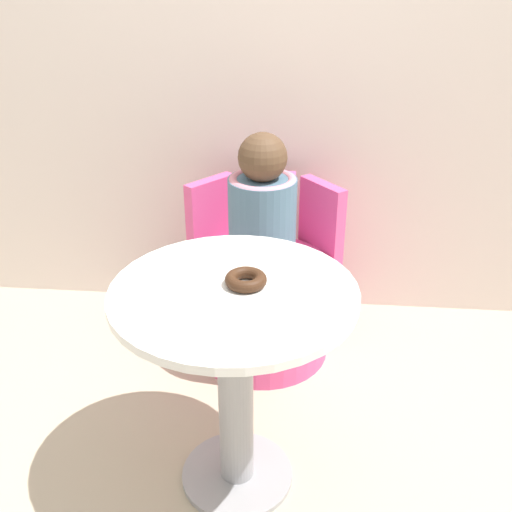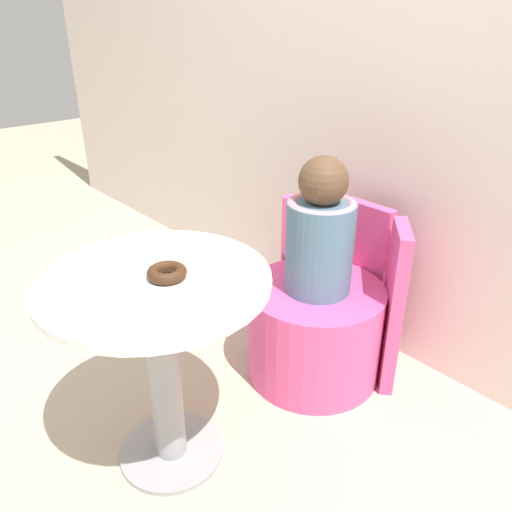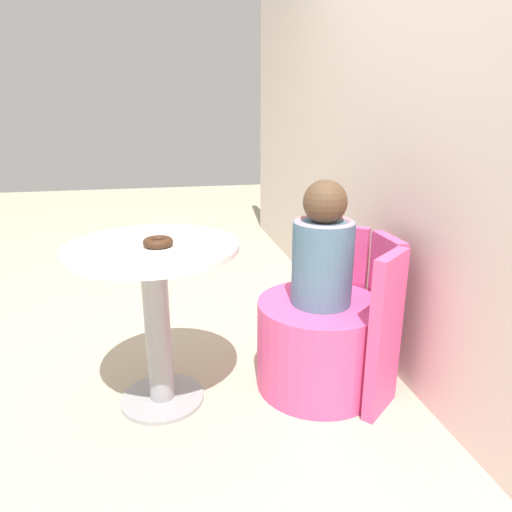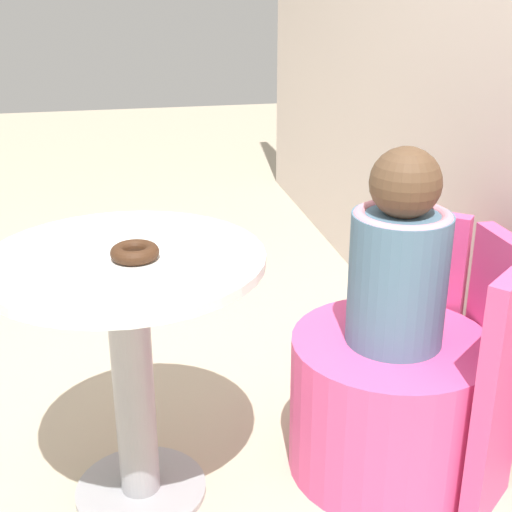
{
  "view_description": "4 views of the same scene",
  "coord_description": "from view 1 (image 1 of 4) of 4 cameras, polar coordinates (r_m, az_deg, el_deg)",
  "views": [
    {
      "loc": [
        0.11,
        -1.35,
        1.51
      ],
      "look_at": [
        -0.04,
        0.32,
        0.64
      ],
      "focal_mm": 42.0,
      "sensor_mm": 36.0,
      "label": 1
    },
    {
      "loc": [
        1.05,
        -0.6,
        1.38
      ],
      "look_at": [
        -0.04,
        0.38,
        0.65
      ],
      "focal_mm": 35.0,
      "sensor_mm": 36.0,
      "label": 2
    },
    {
      "loc": [
        1.66,
        0.06,
        1.18
      ],
      "look_at": [
        -0.01,
        0.42,
        0.64
      ],
      "focal_mm": 32.0,
      "sensor_mm": 36.0,
      "label": 3
    },
    {
      "loc": [
        1.52,
        -0.0,
        1.32
      ],
      "look_at": [
        -0.02,
        0.33,
        0.68
      ],
      "focal_mm": 50.0,
      "sensor_mm": 36.0,
      "label": 4
    }
  ],
  "objects": [
    {
      "name": "booth_backrest",
      "position": [
        2.57,
        0.98,
        0.33
      ],
      "size": [
        0.64,
        0.24,
        0.68
      ],
      "color": "#E54C8C",
      "rests_on": "ground_plane"
    },
    {
      "name": "round_table",
      "position": [
        1.71,
        -2.02,
        -8.99
      ],
      "size": [
        0.67,
        0.67,
        0.69
      ],
      "color": "#99999E",
      "rests_on": "ground_plane"
    },
    {
      "name": "back_wall",
      "position": [
        2.5,
        2.69,
        20.3
      ],
      "size": [
        6.0,
        0.06,
        2.4
      ],
      "color": "silver",
      "rests_on": "ground_plane"
    },
    {
      "name": "child_figure",
      "position": [
        2.24,
        0.61,
        4.55
      ],
      "size": [
        0.26,
        0.26,
        0.53
      ],
      "color": "slate",
      "rests_on": "tub_chair"
    },
    {
      "name": "donut",
      "position": [
        1.61,
        -0.97,
        -2.26
      ],
      "size": [
        0.11,
        0.11,
        0.03
      ],
      "color": "#3D2314",
      "rests_on": "round_table"
    },
    {
      "name": "ground_plane",
      "position": [
        2.03,
        0.28,
        -20.73
      ],
      "size": [
        12.0,
        12.0,
        0.0
      ],
      "primitive_type": "plane",
      "color": "#B7A88E"
    },
    {
      "name": "tub_chair",
      "position": [
        2.44,
        0.56,
        -4.96
      ],
      "size": [
        0.54,
        0.54,
        0.4
      ],
      "color": "#E54C8C",
      "rests_on": "ground_plane"
    }
  ]
}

